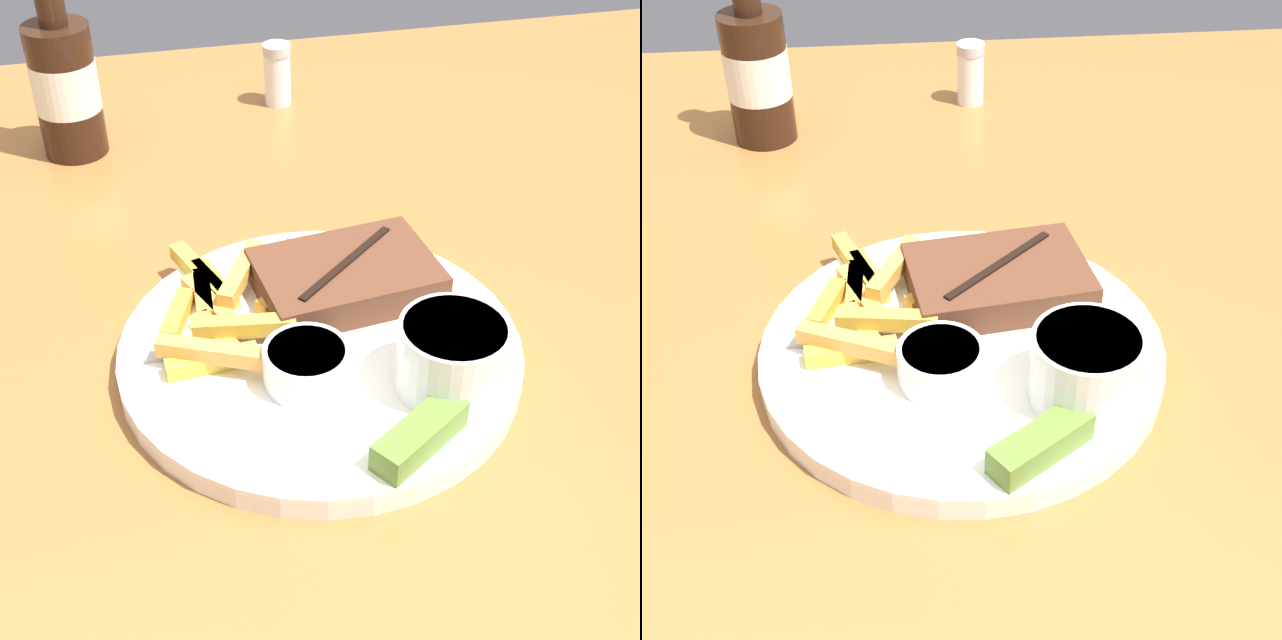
# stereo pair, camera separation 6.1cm
# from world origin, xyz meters

# --- Properties ---
(dining_table) EXTENTS (1.42, 1.17, 0.73)m
(dining_table) POSITION_xyz_m (0.00, 0.00, 0.66)
(dining_table) COLOR #935B2D
(dining_table) RESTS_ON ground_plane
(dinner_plate) EXTENTS (0.28, 0.28, 0.02)m
(dinner_plate) POSITION_xyz_m (0.00, 0.00, 0.74)
(dinner_plate) COLOR white
(dinner_plate) RESTS_ON dining_table
(steak_portion) EXTENTS (0.14, 0.10, 0.03)m
(steak_portion) POSITION_xyz_m (0.03, 0.05, 0.76)
(steak_portion) COLOR #512D1E
(steak_portion) RESTS_ON dinner_plate
(fries_pile) EXTENTS (0.14, 0.16, 0.02)m
(fries_pile) POSITION_xyz_m (-0.06, 0.04, 0.76)
(fries_pile) COLOR gold
(fries_pile) RESTS_ON dinner_plate
(coleslaw_cup) EXTENTS (0.07, 0.07, 0.05)m
(coleslaw_cup) POSITION_xyz_m (0.07, -0.06, 0.77)
(coleslaw_cup) COLOR white
(coleslaw_cup) RESTS_ON dinner_plate
(dipping_sauce_cup) EXTENTS (0.06, 0.06, 0.03)m
(dipping_sauce_cup) POSITION_xyz_m (-0.02, -0.04, 0.76)
(dipping_sauce_cup) COLOR silver
(dipping_sauce_cup) RESTS_ON dinner_plate
(pickle_spear) EXTENTS (0.07, 0.06, 0.02)m
(pickle_spear) POSITION_xyz_m (0.04, -0.11, 0.76)
(pickle_spear) COLOR #567A2D
(pickle_spear) RESTS_ON dinner_plate
(fork_utensil) EXTENTS (0.13, 0.02, 0.00)m
(fork_utensil) POSITION_xyz_m (-0.07, 0.01, 0.75)
(fork_utensil) COLOR #B7B7BC
(fork_utensil) RESTS_ON dinner_plate
(knife_utensil) EXTENTS (0.03, 0.17, 0.01)m
(knife_utensil) POSITION_xyz_m (0.00, 0.03, 0.75)
(knife_utensil) COLOR #B7B7BC
(knife_utensil) RESTS_ON dinner_plate
(beer_bottle) EXTENTS (0.06, 0.06, 0.20)m
(beer_bottle) POSITION_xyz_m (-0.16, 0.36, 0.80)
(beer_bottle) COLOR black
(beer_bottle) RESTS_ON dining_table
(salt_shaker) EXTENTS (0.03, 0.03, 0.07)m
(salt_shaker) POSITION_xyz_m (0.05, 0.42, 0.76)
(salt_shaker) COLOR white
(salt_shaker) RESTS_ON dining_table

